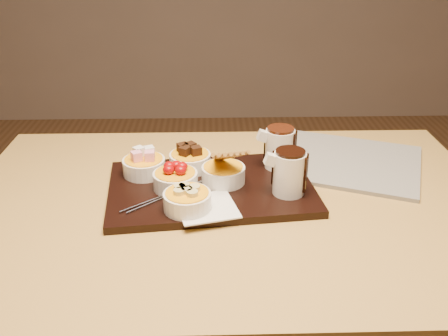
{
  "coord_description": "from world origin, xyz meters",
  "views": [
    {
      "loc": [
        -0.04,
        -0.96,
        1.31
      ],
      "look_at": [
        -0.01,
        0.04,
        0.81
      ],
      "focal_mm": 40.0,
      "sensor_mm": 36.0,
      "label": 1
    }
  ],
  "objects_px": {
    "dining_table": "(229,238)",
    "pitcher_dark_chocolate": "(289,173)",
    "serving_board": "(211,188)",
    "bowl_strawberries": "(175,180)",
    "newspaper": "(342,161)",
    "pitcher_milk_chocolate": "(280,149)"
  },
  "relations": [
    {
      "from": "serving_board",
      "to": "pitcher_dark_chocolate",
      "type": "relative_size",
      "value": 4.79
    },
    {
      "from": "serving_board",
      "to": "pitcher_dark_chocolate",
      "type": "height_order",
      "value": "pitcher_dark_chocolate"
    },
    {
      "from": "dining_table",
      "to": "pitcher_dark_chocolate",
      "type": "xyz_separation_m",
      "value": [
        0.13,
        0.0,
        0.16
      ]
    },
    {
      "from": "pitcher_dark_chocolate",
      "to": "serving_board",
      "type": "bearing_deg",
      "value": 160.02
    },
    {
      "from": "serving_board",
      "to": "pitcher_dark_chocolate",
      "type": "distance_m",
      "value": 0.18
    },
    {
      "from": "serving_board",
      "to": "newspaper",
      "type": "relative_size",
      "value": 1.21
    },
    {
      "from": "serving_board",
      "to": "bowl_strawberries",
      "type": "relative_size",
      "value": 4.6
    },
    {
      "from": "bowl_strawberries",
      "to": "pitcher_dark_chocolate",
      "type": "relative_size",
      "value": 1.04
    },
    {
      "from": "dining_table",
      "to": "pitcher_milk_chocolate",
      "type": "distance_m",
      "value": 0.24
    },
    {
      "from": "newspaper",
      "to": "pitcher_milk_chocolate",
      "type": "bearing_deg",
      "value": -140.39
    },
    {
      "from": "dining_table",
      "to": "newspaper",
      "type": "distance_m",
      "value": 0.36
    },
    {
      "from": "dining_table",
      "to": "pitcher_dark_chocolate",
      "type": "height_order",
      "value": "pitcher_dark_chocolate"
    },
    {
      "from": "pitcher_milk_chocolate",
      "to": "dining_table",
      "type": "bearing_deg",
      "value": -139.92
    },
    {
      "from": "dining_table",
      "to": "pitcher_milk_chocolate",
      "type": "xyz_separation_m",
      "value": [
        0.13,
        0.13,
        0.16
      ]
    },
    {
      "from": "serving_board",
      "to": "dining_table",
      "type": "bearing_deg",
      "value": -51.78
    },
    {
      "from": "dining_table",
      "to": "bowl_strawberries",
      "type": "bearing_deg",
      "value": 166.53
    },
    {
      "from": "dining_table",
      "to": "serving_board",
      "type": "height_order",
      "value": "serving_board"
    },
    {
      "from": "serving_board",
      "to": "newspaper",
      "type": "xyz_separation_m",
      "value": [
        0.34,
        0.14,
        -0.0
      ]
    },
    {
      "from": "bowl_strawberries",
      "to": "dining_table",
      "type": "bearing_deg",
      "value": -13.47
    },
    {
      "from": "serving_board",
      "to": "pitcher_milk_chocolate",
      "type": "distance_m",
      "value": 0.2
    },
    {
      "from": "pitcher_milk_chocolate",
      "to": "newspaper",
      "type": "relative_size",
      "value": 0.25
    },
    {
      "from": "serving_board",
      "to": "bowl_strawberries",
      "type": "height_order",
      "value": "bowl_strawberries"
    }
  ]
}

